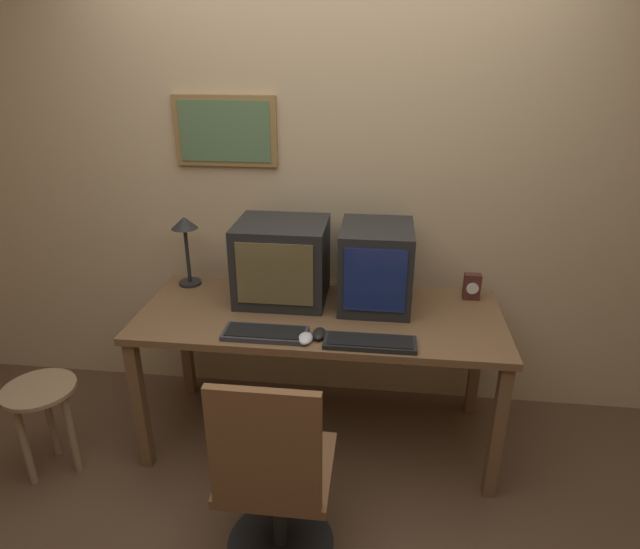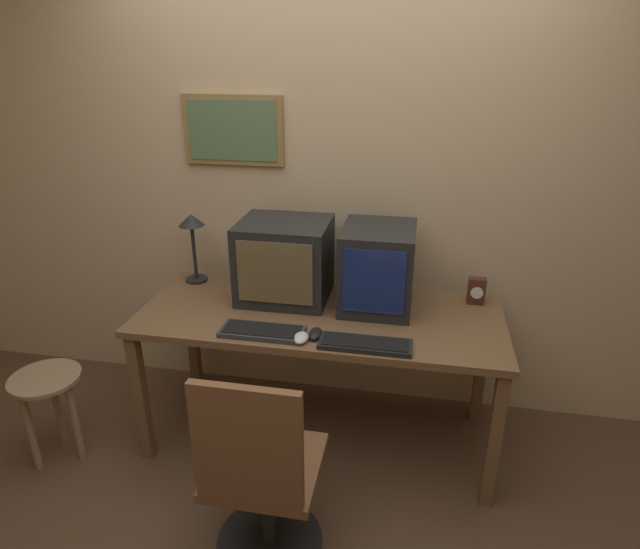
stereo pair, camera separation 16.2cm
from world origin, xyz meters
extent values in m
cube|color=#D1B284|center=(0.00, 1.31, 1.30)|extent=(8.00, 0.05, 2.60)
cube|color=olive|center=(-0.56, 1.27, 1.57)|extent=(0.55, 0.02, 0.36)
cube|color=#56754C|center=(-0.56, 1.26, 1.57)|extent=(0.48, 0.01, 0.31)
cube|color=brown|center=(0.00, 0.83, 0.74)|extent=(1.79, 0.74, 0.04)
cube|color=brown|center=(-0.85, 0.51, 0.36)|extent=(0.06, 0.06, 0.72)
cube|color=brown|center=(0.85, 0.51, 0.36)|extent=(0.06, 0.06, 0.72)
cube|color=brown|center=(-0.85, 1.15, 0.36)|extent=(0.06, 0.06, 0.72)
cube|color=brown|center=(0.85, 1.15, 0.36)|extent=(0.06, 0.06, 0.72)
cube|color=black|center=(-0.21, 0.98, 0.96)|extent=(0.46, 0.39, 0.41)
cube|color=brown|center=(-0.21, 0.78, 0.97)|extent=(0.37, 0.01, 0.31)
cube|color=black|center=(0.26, 0.97, 0.96)|extent=(0.35, 0.41, 0.41)
cube|color=navy|center=(0.26, 0.76, 0.97)|extent=(0.29, 0.01, 0.31)
cube|color=#333338|center=(-0.22, 0.57, 0.77)|extent=(0.39, 0.15, 0.02)
cube|color=black|center=(-0.22, 0.57, 0.78)|extent=(0.36, 0.13, 0.00)
cube|color=black|center=(0.26, 0.54, 0.77)|extent=(0.41, 0.14, 0.02)
cube|color=black|center=(0.26, 0.54, 0.78)|extent=(0.38, 0.11, 0.00)
ellipsoid|color=black|center=(0.02, 0.59, 0.78)|extent=(0.06, 0.11, 0.03)
ellipsoid|color=silver|center=(-0.03, 0.54, 0.78)|extent=(0.07, 0.10, 0.03)
cube|color=#4C231E|center=(0.77, 1.08, 0.83)|extent=(0.09, 0.05, 0.14)
cylinder|color=white|center=(0.77, 1.06, 0.83)|extent=(0.06, 0.00, 0.06)
cylinder|color=black|center=(-0.76, 1.09, 0.77)|extent=(0.12, 0.12, 0.02)
cylinder|color=black|center=(-0.76, 1.09, 0.93)|extent=(0.02, 0.02, 0.32)
cone|color=black|center=(-0.76, 1.09, 1.12)|extent=(0.14, 0.14, 0.06)
cylinder|color=black|center=(-0.08, 0.10, 0.01)|extent=(0.45, 0.45, 0.03)
cylinder|color=#282828|center=(-0.08, 0.10, 0.22)|extent=(0.06, 0.06, 0.38)
cube|color=brown|center=(-0.08, 0.10, 0.43)|extent=(0.43, 0.43, 0.04)
cube|color=brown|center=(-0.08, -0.10, 0.69)|extent=(0.40, 0.04, 0.49)
cylinder|color=#9E7F5B|center=(-1.30, 0.42, 0.48)|extent=(0.34, 0.34, 0.02)
cylinder|color=#9E7F5B|center=(-1.18, 0.42, 0.24)|extent=(0.04, 0.04, 0.47)
cylinder|color=#9E7F5B|center=(-1.35, 0.52, 0.24)|extent=(0.04, 0.04, 0.47)
cylinder|color=#9E7F5B|center=(-1.35, 0.32, 0.24)|extent=(0.04, 0.04, 0.47)
camera|label=1|loc=(0.28, -1.52, 1.97)|focal=30.00mm
camera|label=2|loc=(0.44, -1.50, 1.97)|focal=30.00mm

